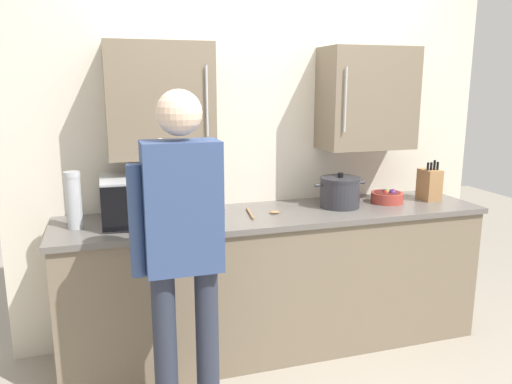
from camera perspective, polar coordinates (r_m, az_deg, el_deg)
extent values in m
cube|color=beige|center=(3.37, 0.41, 7.59)|extent=(3.26, 0.10, 2.83)
cube|color=#756651|center=(3.01, -11.00, 10.25)|extent=(0.61, 0.32, 0.66)
cylinder|color=#B7BABF|center=(2.87, -5.64, 10.33)|extent=(0.01, 0.01, 0.40)
cube|color=#756651|center=(3.44, 12.59, 10.41)|extent=(0.61, 0.32, 0.66)
cylinder|color=#B7BABF|center=(3.17, 10.24, 10.37)|extent=(0.01, 0.01, 0.40)
cube|color=#756651|center=(3.27, 2.29, -10.32)|extent=(2.65, 0.59, 0.87)
cube|color=#605B56|center=(3.12, 2.36, -2.64)|extent=(2.69, 0.63, 0.03)
cube|color=black|center=(3.22, 3.94, -18.53)|extent=(2.65, 0.04, 0.09)
cube|color=#B7BABF|center=(2.97, -12.29, -0.72)|extent=(0.53, 0.41, 0.27)
cube|color=beige|center=(2.95, -13.69, -0.86)|extent=(0.34, 0.35, 0.21)
cube|color=black|center=(2.79, -8.01, -1.41)|extent=(0.15, 0.01, 0.24)
cube|color=black|center=(2.76, -13.41, -1.79)|extent=(0.38, 0.04, 0.24)
cylinder|color=#A37547|center=(3.06, -0.69, -2.45)|extent=(0.05, 0.25, 0.01)
ellipsoid|color=#A37547|center=(3.08, 2.12, -2.32)|extent=(0.07, 0.05, 0.02)
cylinder|color=#2D2D33|center=(3.28, 9.59, -0.16)|extent=(0.26, 0.26, 0.18)
cylinder|color=#2D2D33|center=(3.26, 9.65, 1.53)|extent=(0.26, 0.26, 0.02)
cylinder|color=black|center=(3.25, 9.67, 1.92)|extent=(0.04, 0.04, 0.03)
cylinder|color=#2D2D33|center=(3.20, 7.18, 0.77)|extent=(0.05, 0.02, 0.02)
cylinder|color=#2D2D33|center=(3.34, 11.98, 1.07)|extent=(0.05, 0.02, 0.02)
cylinder|color=#B7BABF|center=(2.92, -20.14, -1.18)|extent=(0.08, 0.08, 0.29)
cylinder|color=#B7BABF|center=(2.89, -20.38, 1.91)|extent=(0.09, 0.09, 0.03)
cylinder|color=#AD3D33|center=(3.48, 14.78, -0.61)|extent=(0.22, 0.22, 0.07)
cylinder|color=#561E19|center=(3.48, 14.80, -0.37)|extent=(0.18, 0.18, 0.04)
sphere|color=red|center=(3.46, 14.67, -0.13)|extent=(0.04, 0.04, 0.04)
sphere|color=#511E5B|center=(3.48, 14.67, -0.04)|extent=(0.05, 0.05, 0.05)
sphere|color=#511E5B|center=(3.46, 15.39, -0.13)|extent=(0.06, 0.06, 0.06)
sphere|color=#5B9333|center=(3.47, 14.76, -0.08)|extent=(0.05, 0.05, 0.05)
cube|color=#A37547|center=(3.63, 19.25, 0.79)|extent=(0.11, 0.15, 0.21)
cylinder|color=black|center=(3.57, 19.11, 2.79)|extent=(0.02, 0.02, 0.05)
cylinder|color=black|center=(3.58, 19.44, 2.80)|extent=(0.02, 0.02, 0.05)
cylinder|color=black|center=(3.60, 19.78, 2.93)|extent=(0.02, 0.02, 0.07)
cylinder|color=black|center=(3.61, 20.10, 2.84)|extent=(0.02, 0.02, 0.06)
cylinder|color=#282D3D|center=(2.50, -10.31, -18.23)|extent=(0.11, 0.11, 0.86)
cylinder|color=#282D3D|center=(2.52, -5.57, -17.74)|extent=(0.11, 0.11, 0.86)
cube|color=#334775|center=(2.23, -8.47, -1.68)|extent=(0.34, 0.20, 0.59)
sphere|color=beige|center=(2.17, -8.82, 8.98)|extent=(0.20, 0.20, 0.20)
cylinder|color=beige|center=(2.42, -7.90, 1.94)|extent=(0.30, 0.48, 0.32)
cylinder|color=#334775|center=(2.23, -13.53, -3.27)|extent=(0.07, 0.07, 0.50)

